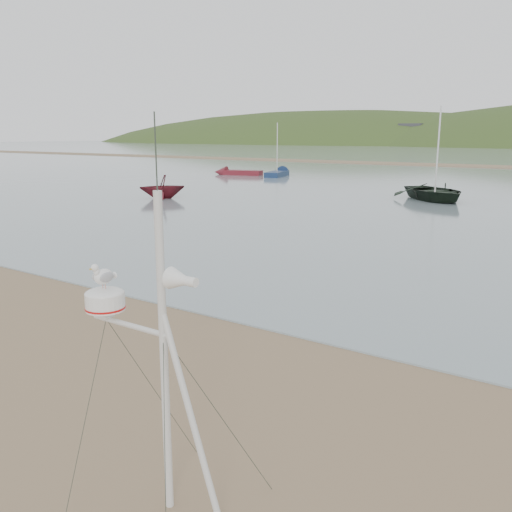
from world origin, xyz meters
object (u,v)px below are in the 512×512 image
Objects in this scene: mast_rig at (160,422)px; boat_red at (162,176)px; boat_dark at (437,157)px; dinghy_red_far at (232,172)px; sailboat_blue_near at (281,173)px.

mast_rig reaches higher than boat_red.
boat_dark is 26.19m from dinghy_red_far.
boat_dark is at bearing -33.11° from sailboat_blue_near.
mast_rig is at bearing -54.00° from dinghy_red_far.
mast_rig is 0.82× the size of dinghy_red_far.
sailboat_blue_near is at bearing 23.48° from dinghy_red_far.
mast_rig is at bearing -59.65° from sailboat_blue_near.
boat_dark reaches higher than sailboat_blue_near.
dinghy_red_far is at bearing -156.52° from sailboat_blue_near.
mast_rig is at bearing -126.06° from boat_dark.
boat_red is at bearing -65.50° from dinghy_red_far.
boat_red is 0.50× the size of sailboat_blue_near.
boat_red is (-15.04, -8.82, -1.24)m from boat_dark.
boat_red is (-21.13, 21.86, 0.43)m from mast_rig.
boat_dark is at bearing 67.93° from boat_red.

